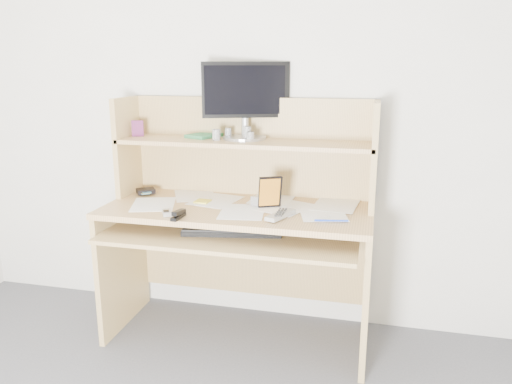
% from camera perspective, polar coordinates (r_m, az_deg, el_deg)
% --- Properties ---
extents(back_wall, '(3.60, 0.04, 2.50)m').
position_cam_1_polar(back_wall, '(2.83, -0.51, 9.79)').
color(back_wall, beige).
rests_on(back_wall, floor).
extents(desk, '(1.40, 0.70, 1.30)m').
position_cam_1_polar(desk, '(2.70, -1.71, -2.43)').
color(desk, tan).
rests_on(desk, floor).
extents(paper_clutter, '(1.32, 0.54, 0.01)m').
position_cam_1_polar(paper_clutter, '(2.61, -2.18, -1.69)').
color(paper_clutter, white).
rests_on(paper_clutter, desk).
extents(keyboard, '(0.52, 0.26, 0.03)m').
position_cam_1_polar(keyboard, '(2.54, -2.69, -4.23)').
color(keyboard, black).
rests_on(keyboard, desk).
extents(tv_remote, '(0.13, 0.20, 0.02)m').
position_cam_1_polar(tv_remote, '(2.43, 2.84, -2.63)').
color(tv_remote, '#979792').
rests_on(tv_remote, paper_clutter).
extents(flip_phone, '(0.08, 0.09, 0.02)m').
position_cam_1_polar(flip_phone, '(2.51, -10.14, -2.25)').
color(flip_phone, silver).
rests_on(flip_phone, paper_clutter).
extents(stapler, '(0.04, 0.12, 0.04)m').
position_cam_1_polar(stapler, '(2.44, -8.88, -2.49)').
color(stapler, black).
rests_on(stapler, paper_clutter).
extents(wallet, '(0.13, 0.12, 0.03)m').
position_cam_1_polar(wallet, '(2.94, -12.49, 0.12)').
color(wallet, black).
rests_on(wallet, paper_clutter).
extents(sticky_note_pad, '(0.08, 0.08, 0.01)m').
position_cam_1_polar(sticky_note_pad, '(2.72, -6.13, -1.08)').
color(sticky_note_pad, yellow).
rests_on(sticky_note_pad, desk).
extents(digital_camera, '(0.08, 0.05, 0.05)m').
position_cam_1_polar(digital_camera, '(2.61, 0.30, -1.07)').
color(digital_camera, '#A3A3A5').
rests_on(digital_camera, paper_clutter).
extents(game_case, '(0.11, 0.07, 0.17)m').
position_cam_1_polar(game_case, '(2.56, 1.62, 0.00)').
color(game_case, black).
rests_on(game_case, paper_clutter).
extents(blue_pen, '(0.16, 0.04, 0.01)m').
position_cam_1_polar(blue_pen, '(2.38, 8.61, -3.25)').
color(blue_pen, blue).
rests_on(blue_pen, paper_clutter).
extents(card_box, '(0.07, 0.04, 0.09)m').
position_cam_1_polar(card_box, '(2.91, -13.37, 7.08)').
color(card_box, '#A11D15').
rests_on(card_box, desk).
extents(shelf_book, '(0.19, 0.22, 0.02)m').
position_cam_1_polar(shelf_book, '(2.82, -5.96, 6.44)').
color(shelf_book, '#2D723C').
rests_on(shelf_book, desk).
extents(chip_stack_a, '(0.05, 0.05, 0.06)m').
position_cam_1_polar(chip_stack_a, '(2.69, -4.56, 6.53)').
color(chip_stack_a, black).
rests_on(chip_stack_a, desk).
extents(chip_stack_b, '(0.05, 0.05, 0.06)m').
position_cam_1_polar(chip_stack_b, '(2.76, -3.20, 6.71)').
color(chip_stack_b, silver).
rests_on(chip_stack_b, desk).
extents(chip_stack_c, '(0.04, 0.04, 0.05)m').
position_cam_1_polar(chip_stack_c, '(2.64, -0.66, 6.34)').
color(chip_stack_c, black).
rests_on(chip_stack_c, desk).
extents(chip_stack_d, '(0.05, 0.05, 0.07)m').
position_cam_1_polar(chip_stack_d, '(2.69, -1.02, 6.72)').
color(chip_stack_d, white).
rests_on(chip_stack_d, desk).
extents(monitor, '(0.45, 0.25, 0.41)m').
position_cam_1_polar(monitor, '(2.74, -1.22, 10.68)').
color(monitor, '#A9AAAE').
rests_on(monitor, desk).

